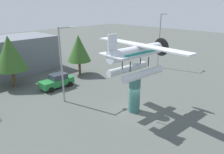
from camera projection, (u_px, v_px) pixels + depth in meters
name	position (u px, v px, depth m)	size (l,w,h in m)	color
ground_plane	(134.00, 111.00, 20.52)	(140.00, 140.00, 0.00)	#4C514C
display_pedestal	(134.00, 93.00, 19.89)	(1.10, 1.10, 3.79)	#386B66
floatplane_monument	(137.00, 57.00, 18.79)	(7.01, 10.46, 4.00)	silver
car_mid_green	(57.00, 81.00, 26.10)	(4.20, 2.02, 1.76)	#237A38
streetlight_primary	(63.00, 60.00, 21.18)	(1.84, 0.28, 7.92)	gray
streetlight_secondary	(160.00, 37.00, 33.30)	(1.84, 0.28, 8.66)	gray
storefront_building	(12.00, 54.00, 32.22)	(12.04, 7.60, 5.27)	slate
tree_east	(10.00, 53.00, 25.19)	(3.83, 3.83, 6.52)	brown
tree_center_back	(79.00, 48.00, 30.06)	(3.45, 3.45, 5.89)	brown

